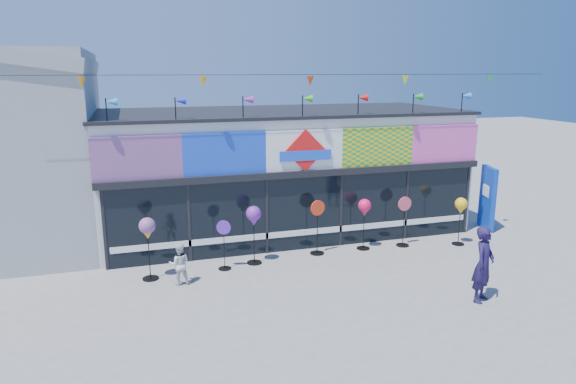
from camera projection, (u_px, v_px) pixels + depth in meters
name	position (u px, v px, depth m)	size (l,w,h in m)	color
ground	(348.00, 293.00, 12.80)	(80.00, 80.00, 0.00)	slate
kite_shop	(281.00, 170.00, 17.85)	(16.00, 5.70, 5.31)	silver
blue_sign	(487.00, 198.00, 17.78)	(0.47, 1.10, 2.19)	#0B37AD
spinner_0	(147.00, 230.00, 13.35)	(0.43, 0.43, 1.70)	black
spinner_1	(224.00, 244.00, 14.17)	(0.38, 0.36, 1.42)	black
spinner_2	(254.00, 218.00, 14.47)	(0.43, 0.43, 1.70)	black
spinner_3	(317.00, 226.00, 15.35)	(0.47, 0.43, 1.67)	black
spinner_4	(364.00, 209.00, 15.68)	(0.41, 0.41, 1.60)	black
spinner_5	(404.00, 220.00, 16.06)	(0.45, 0.41, 1.60)	black
spinner_6	(461.00, 207.00, 16.10)	(0.39, 0.39, 1.54)	black
adult_man	(484.00, 264.00, 12.17)	(0.68, 0.44, 1.86)	#1B133C
child	(179.00, 264.00, 13.23)	(0.53, 0.31, 1.10)	silver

